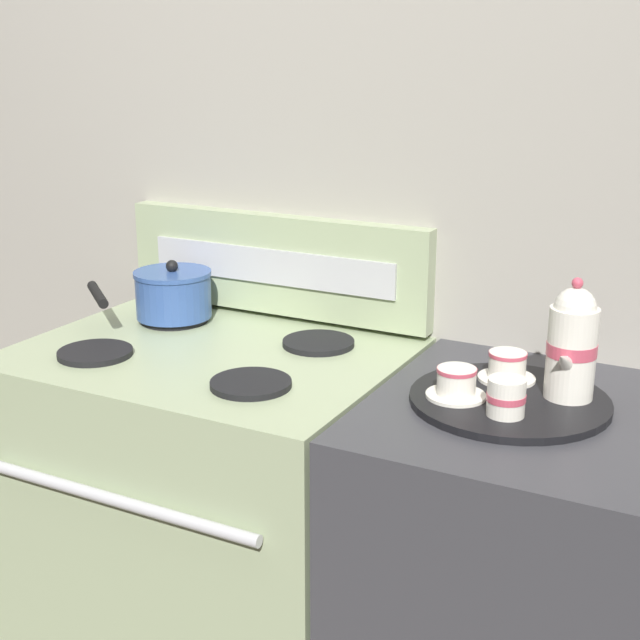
{
  "coord_description": "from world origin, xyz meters",
  "views": [
    {
      "loc": [
        0.72,
        -1.46,
        1.51
      ],
      "look_at": [
        -0.08,
        0.07,
        0.98
      ],
      "focal_mm": 50.0,
      "sensor_mm": 36.0,
      "label": 1
    }
  ],
  "objects_px": {
    "saucepan": "(172,294)",
    "teapot": "(572,343)",
    "stove": "(216,538)",
    "teacup_left": "(456,383)",
    "teacup_right": "(507,366)",
    "creamer_jug": "(506,397)",
    "serving_tray": "(509,400)"
  },
  "relations": [
    {
      "from": "teacup_right",
      "to": "teapot",
      "type": "bearing_deg",
      "value": -16.02
    },
    {
      "from": "teacup_left",
      "to": "teacup_right",
      "type": "height_order",
      "value": "same"
    },
    {
      "from": "teacup_right",
      "to": "creamer_jug",
      "type": "relative_size",
      "value": 1.61
    },
    {
      "from": "stove",
      "to": "teacup_left",
      "type": "relative_size",
      "value": 8.45
    },
    {
      "from": "stove",
      "to": "serving_tray",
      "type": "relative_size",
      "value": 2.55
    },
    {
      "from": "teapot",
      "to": "teacup_right",
      "type": "relative_size",
      "value": 2.04
    },
    {
      "from": "teacup_left",
      "to": "teacup_right",
      "type": "xyz_separation_m",
      "value": [
        0.06,
        0.13,
        0.0
      ]
    },
    {
      "from": "saucepan",
      "to": "teacup_right",
      "type": "relative_size",
      "value": 2.62
    },
    {
      "from": "teapot",
      "to": "teacup_left",
      "type": "bearing_deg",
      "value": -152.71
    },
    {
      "from": "teacup_right",
      "to": "teacup_left",
      "type": "bearing_deg",
      "value": -113.7
    },
    {
      "from": "stove",
      "to": "teapot",
      "type": "relative_size",
      "value": 4.14
    },
    {
      "from": "stove",
      "to": "creamer_jug",
      "type": "relative_size",
      "value": 13.63
    },
    {
      "from": "teapot",
      "to": "stove",
      "type": "bearing_deg",
      "value": -175.93
    },
    {
      "from": "serving_tray",
      "to": "teapot",
      "type": "distance_m",
      "value": 0.15
    },
    {
      "from": "serving_tray",
      "to": "teacup_right",
      "type": "xyz_separation_m",
      "value": [
        -0.03,
        0.08,
        0.03
      ]
    },
    {
      "from": "teapot",
      "to": "creamer_jug",
      "type": "xyz_separation_m",
      "value": [
        -0.08,
        -0.13,
        -0.07
      ]
    },
    {
      "from": "teacup_left",
      "to": "creamer_jug",
      "type": "distance_m",
      "value": 0.11
    },
    {
      "from": "teacup_right",
      "to": "creamer_jug",
      "type": "xyz_separation_m",
      "value": [
        0.05,
        -0.16,
        0.01
      ]
    },
    {
      "from": "saucepan",
      "to": "teacup_left",
      "type": "relative_size",
      "value": 2.62
    },
    {
      "from": "teacup_right",
      "to": "creamer_jug",
      "type": "bearing_deg",
      "value": -74.33
    },
    {
      "from": "teapot",
      "to": "teacup_right",
      "type": "xyz_separation_m",
      "value": [
        -0.12,
        0.03,
        -0.07
      ]
    },
    {
      "from": "teapot",
      "to": "teacup_left",
      "type": "relative_size",
      "value": 2.04
    },
    {
      "from": "stove",
      "to": "saucepan",
      "type": "xyz_separation_m",
      "value": [
        -0.19,
        0.13,
        0.51
      ]
    },
    {
      "from": "teacup_right",
      "to": "creamer_jug",
      "type": "distance_m",
      "value": 0.17
    },
    {
      "from": "stove",
      "to": "saucepan",
      "type": "distance_m",
      "value": 0.56
    },
    {
      "from": "saucepan",
      "to": "teapot",
      "type": "distance_m",
      "value": 0.93
    },
    {
      "from": "stove",
      "to": "saucepan",
      "type": "relative_size",
      "value": 3.22
    },
    {
      "from": "teacup_left",
      "to": "stove",
      "type": "bearing_deg",
      "value": 176.02
    },
    {
      "from": "saucepan",
      "to": "stove",
      "type": "bearing_deg",
      "value": -34.76
    },
    {
      "from": "teapot",
      "to": "teacup_right",
      "type": "distance_m",
      "value": 0.15
    },
    {
      "from": "serving_tray",
      "to": "teacup_left",
      "type": "height_order",
      "value": "teacup_left"
    },
    {
      "from": "stove",
      "to": "teapot",
      "type": "bearing_deg",
      "value": 4.07
    }
  ]
}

